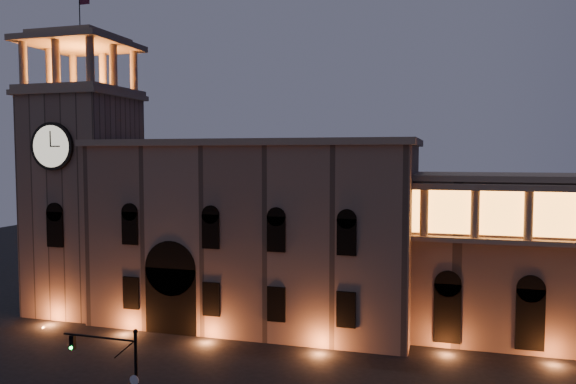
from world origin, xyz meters
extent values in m
cube|color=#7E6352|center=(-2.00, 22.00, 8.50)|extent=(30.00, 12.00, 17.00)
cube|color=gray|center=(-2.00, 22.00, 17.30)|extent=(30.80, 12.80, 0.60)
cube|color=black|center=(-8.00, 16.60, 3.00)|extent=(5.00, 1.40, 6.00)
cylinder|color=black|center=(-8.00, 16.60, 6.00)|extent=(5.00, 1.40, 5.00)
cube|color=orange|center=(-8.00, 16.40, 2.80)|extent=(4.20, 0.20, 5.00)
cube|color=#7E6352|center=(-20.50, 21.00, 11.00)|extent=(9.00, 9.00, 22.00)
cube|color=gray|center=(-20.50, 21.00, 22.25)|extent=(9.80, 9.80, 0.50)
cylinder|color=black|center=(-20.50, 16.32, 17.00)|extent=(4.60, 0.35, 4.60)
cylinder|color=beige|center=(-20.50, 16.18, 17.00)|extent=(4.00, 0.12, 4.00)
cube|color=gray|center=(-20.50, 21.00, 22.75)|extent=(9.40, 9.40, 0.50)
cube|color=orange|center=(-20.50, 21.00, 23.05)|extent=(6.80, 6.80, 0.15)
cylinder|color=gray|center=(-24.30, 17.20, 25.10)|extent=(0.76, 0.76, 4.20)
cylinder|color=gray|center=(-20.50, 17.20, 25.10)|extent=(0.76, 0.76, 4.20)
cylinder|color=gray|center=(-16.70, 17.20, 25.10)|extent=(0.76, 0.76, 4.20)
cylinder|color=gray|center=(-24.30, 24.80, 25.10)|extent=(0.76, 0.76, 4.20)
cylinder|color=gray|center=(-20.50, 24.80, 25.10)|extent=(0.76, 0.76, 4.20)
cylinder|color=gray|center=(-16.70, 24.80, 25.10)|extent=(0.76, 0.76, 4.20)
cylinder|color=gray|center=(-24.30, 21.00, 25.10)|extent=(0.76, 0.76, 4.20)
cylinder|color=gray|center=(-16.70, 21.00, 25.10)|extent=(0.76, 0.76, 4.20)
cube|color=gray|center=(-20.50, 21.00, 27.50)|extent=(9.80, 9.80, 0.60)
cube|color=gray|center=(-20.50, 21.00, 28.10)|extent=(7.50, 7.50, 0.60)
cylinder|color=black|center=(-20.50, 21.00, 30.40)|extent=(0.10, 0.10, 4.00)
plane|color=#4F1629|center=(-19.90, 21.00, 31.80)|extent=(1.20, 0.00, 1.20)
cylinder|color=gray|center=(14.00, 18.50, 11.50)|extent=(0.70, 0.70, 4.00)
cylinder|color=gray|center=(18.00, 18.50, 11.50)|extent=(0.70, 0.70, 4.00)
cylinder|color=gray|center=(22.00, 18.50, 11.50)|extent=(0.70, 0.70, 4.00)
sphere|color=black|center=(-0.36, -2.37, 6.58)|extent=(0.26, 0.26, 0.26)
cylinder|color=black|center=(-2.68, -2.35, 6.03)|extent=(4.64, 0.16, 0.11)
cube|color=black|center=(-4.44, -2.32, 5.56)|extent=(0.28, 0.26, 0.79)
cylinder|color=#0CE53F|center=(-4.44, -2.47, 5.30)|extent=(0.17, 0.08, 0.17)
cylinder|color=silver|center=(-0.41, -2.50, 3.89)|extent=(0.56, 0.04, 0.56)
camera|label=1|loc=(15.98, -28.89, 16.22)|focal=35.00mm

